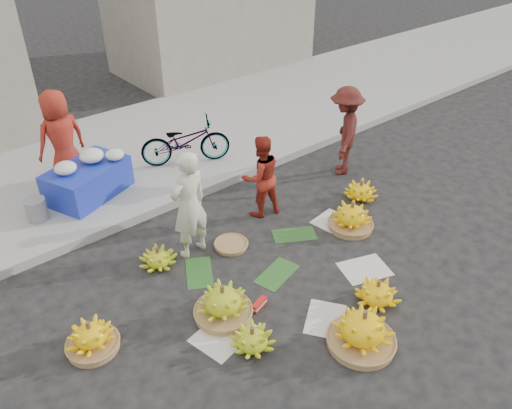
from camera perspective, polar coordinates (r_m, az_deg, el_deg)
ground at (r=7.03m, az=1.93°, el=-6.78°), size 80.00×80.00×0.00m
curb at (r=8.44m, az=-7.99°, el=1.06°), size 40.00×0.25×0.15m
sidewalk at (r=10.09m, az=-14.52°, el=5.83°), size 40.00×4.00×0.12m
newspaper_scatter at (r=6.61m, az=6.59°, el=-10.14°), size 3.20×1.80×0.00m
banana_leaves at (r=7.09m, az=0.24°, el=-6.29°), size 2.00×1.00×0.00m
banana_bunch_0 at (r=6.17m, az=-3.81°, el=-11.14°), size 0.71×0.71×0.48m
banana_bunch_1 at (r=5.86m, az=-0.44°, el=-15.14°), size 0.56×0.56×0.32m
banana_bunch_2 at (r=5.95m, az=12.10°, el=-13.86°), size 0.79×0.79×0.52m
banana_bunch_3 at (r=6.54m, az=13.68°, el=-9.77°), size 0.72×0.72×0.35m
banana_bunch_4 at (r=7.74m, az=10.83°, el=-1.39°), size 0.76×0.76×0.46m
banana_bunch_5 at (r=8.52m, az=11.88°, el=1.55°), size 0.70×0.70×0.34m
banana_bunch_6 at (r=6.11m, az=-18.32°, el=-14.23°), size 0.63×0.63×0.42m
banana_bunch_7 at (r=7.06m, az=-11.12°, el=-6.00°), size 0.55×0.55×0.30m
basket_spare at (r=7.33m, az=-2.86°, el=-4.64°), size 0.55×0.55×0.06m
incense_stack at (r=6.36m, az=0.37°, el=-11.33°), size 0.25×0.14×0.10m
vendor_cream at (r=6.82m, az=-7.66°, el=-0.10°), size 0.63×0.45×1.61m
vendor_red at (r=7.70m, az=0.53°, el=3.21°), size 0.74×0.62×1.34m
man_striped at (r=9.00m, az=10.10°, el=8.25°), size 1.17×1.13×1.60m
flower_table at (r=8.59m, az=-18.65°, el=2.86°), size 1.49×1.23×0.75m
grey_bucket at (r=8.30m, az=-23.78°, el=-0.52°), size 0.31×0.31×0.35m
flower_vendor at (r=8.82m, az=-21.34°, el=6.95°), size 0.87×0.62×1.66m
bicycle at (r=9.18m, az=-8.07°, el=7.17°), size 1.20×1.70×0.85m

